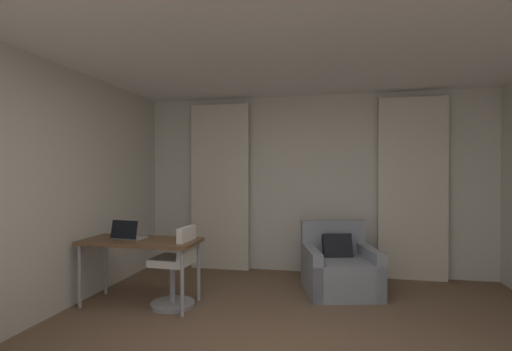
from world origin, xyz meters
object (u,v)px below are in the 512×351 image
(armchair, at_px, (339,269))
(desk_chair, at_px, (176,271))
(desk, at_px, (141,245))
(laptop, at_px, (128,235))

(armchair, relative_size, desk_chair, 1.17)
(armchair, xyz_separation_m, desk, (-2.17, -0.91, 0.38))
(armchair, distance_m, desk, 2.39)
(desk, xyz_separation_m, desk_chair, (0.41, 0.02, -0.26))
(armchair, height_order, desk, armchair)
(desk, bearing_deg, desk_chair, 2.87)
(armchair, relative_size, desk, 0.80)
(desk, distance_m, laptop, 0.19)
(armchair, xyz_separation_m, laptop, (-2.32, -0.91, 0.49))
(desk, xyz_separation_m, laptop, (-0.15, -0.01, 0.11))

